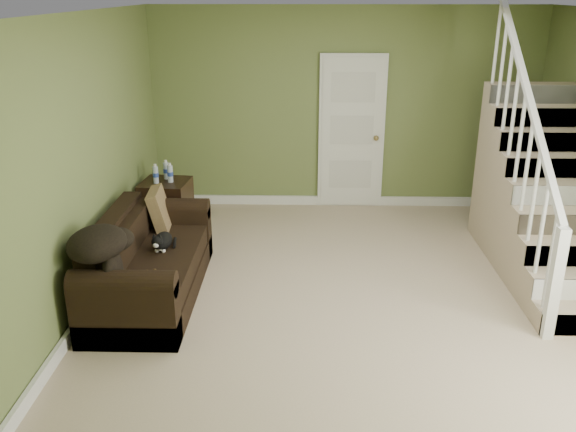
# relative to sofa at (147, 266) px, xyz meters

# --- Properties ---
(floor) EXTENTS (5.00, 5.50, 0.01)m
(floor) POSITION_rel_sofa_xyz_m (2.01, -0.06, -0.30)
(floor) COLOR tan
(floor) RESTS_ON ground
(ceiling) EXTENTS (5.00, 5.50, 0.01)m
(ceiling) POSITION_rel_sofa_xyz_m (2.01, -0.06, 2.30)
(ceiling) COLOR white
(ceiling) RESTS_ON wall_back
(wall_back) EXTENTS (5.00, 0.04, 2.60)m
(wall_back) POSITION_rel_sofa_xyz_m (2.01, 2.69, 1.00)
(wall_back) COLOR olive
(wall_back) RESTS_ON floor
(wall_front) EXTENTS (5.00, 0.04, 2.60)m
(wall_front) POSITION_rel_sofa_xyz_m (2.01, -2.81, 1.00)
(wall_front) COLOR olive
(wall_front) RESTS_ON floor
(wall_left) EXTENTS (0.04, 5.50, 2.60)m
(wall_left) POSITION_rel_sofa_xyz_m (-0.49, -0.06, 1.00)
(wall_left) COLOR olive
(wall_left) RESTS_ON floor
(baseboard_back) EXTENTS (5.00, 0.04, 0.12)m
(baseboard_back) POSITION_rel_sofa_xyz_m (2.01, 2.66, -0.24)
(baseboard_back) COLOR white
(baseboard_back) RESTS_ON floor
(baseboard_left) EXTENTS (0.04, 5.50, 0.12)m
(baseboard_left) POSITION_rel_sofa_xyz_m (-0.46, -0.06, -0.24)
(baseboard_left) COLOR white
(baseboard_left) RESTS_ON floor
(door) EXTENTS (0.86, 0.12, 2.02)m
(door) POSITION_rel_sofa_xyz_m (2.11, 2.65, 0.70)
(door) COLOR white
(door) RESTS_ON floor
(staircase) EXTENTS (1.00, 2.51, 2.82)m
(staircase) POSITION_rel_sofa_xyz_m (4.01, 0.91, 0.34)
(staircase) COLOR tan
(staircase) RESTS_ON floor
(sofa) EXTENTS (0.87, 2.00, 0.79)m
(sofa) POSITION_rel_sofa_xyz_m (0.00, 0.00, 0.00)
(sofa) COLOR black
(sofa) RESTS_ON floor
(side_table) EXTENTS (0.59, 0.59, 0.88)m
(side_table) POSITION_rel_sofa_xyz_m (-0.15, 1.60, 0.03)
(side_table) COLOR black
(side_table) RESTS_ON floor
(cat) EXTENTS (0.21, 0.44, 0.21)m
(cat) POSITION_rel_sofa_xyz_m (0.14, 0.11, 0.21)
(cat) COLOR black
(cat) RESTS_ON sofa
(banana) EXTENTS (0.11, 0.21, 0.06)m
(banana) POSITION_rel_sofa_xyz_m (0.14, -0.52, 0.16)
(banana) COLOR yellow
(banana) RESTS_ON sofa
(throw_pillow) EXTENTS (0.26, 0.47, 0.47)m
(throw_pillow) POSITION_rel_sofa_xyz_m (-0.01, 0.72, 0.30)
(throw_pillow) COLOR #49311D
(throw_pillow) RESTS_ON sofa
(throw_blanket) EXTENTS (0.58, 0.70, 0.25)m
(throw_blanket) POSITION_rel_sofa_xyz_m (-0.21, -0.66, 0.52)
(throw_blanket) COLOR black
(throw_blanket) RESTS_ON sofa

